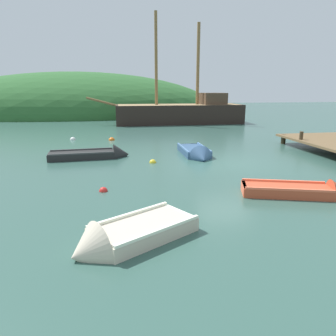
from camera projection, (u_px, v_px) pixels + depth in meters
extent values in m
plane|color=#33564C|center=(225.00, 163.00, 14.34)|extent=(120.00, 120.00, 0.00)
cylinder|color=#433421|center=(283.00, 144.00, 19.33)|extent=(0.28, 0.28, 1.17)
cylinder|color=#433421|center=(301.00, 136.00, 17.23)|extent=(0.20, 0.20, 0.45)
ellipsoid|color=#2D602D|center=(78.00, 114.00, 41.41)|extent=(38.55, 19.11, 10.95)
cube|color=black|center=(179.00, 118.00, 30.57)|extent=(12.26, 3.82, 2.62)
cube|color=#997A51|center=(179.00, 105.00, 30.25)|extent=(11.77, 3.52, 0.10)
cylinder|color=olive|center=(102.00, 102.00, 28.98)|extent=(2.95, 0.21, 0.97)
cylinder|color=olive|center=(156.00, 59.00, 28.85)|extent=(0.28, 0.28, 8.31)
cylinder|color=olive|center=(198.00, 65.00, 29.61)|extent=(0.30, 0.30, 7.48)
cube|color=#4C3828|center=(213.00, 99.00, 30.66)|extent=(2.21, 2.65, 1.10)
cube|color=#335175|center=(194.00, 152.00, 16.28)|extent=(1.23, 2.67, 0.43)
cone|color=#335175|center=(202.00, 159.00, 14.69)|extent=(1.16, 0.68, 1.16)
cube|color=#4F75A1|center=(188.00, 146.00, 17.49)|extent=(1.10, 0.13, 0.30)
cube|color=#4F75A1|center=(196.00, 151.00, 15.80)|extent=(1.12, 0.19, 0.05)
cube|color=#4F75A1|center=(191.00, 147.00, 16.69)|extent=(1.12, 0.19, 0.05)
cube|color=#4F75A1|center=(183.00, 148.00, 16.13)|extent=(0.10, 2.61, 0.07)
cube|color=#4F75A1|center=(204.00, 147.00, 16.31)|extent=(0.10, 2.61, 0.07)
cube|color=black|center=(82.00, 156.00, 15.18)|extent=(3.17, 1.35, 0.44)
cone|color=black|center=(121.00, 155.00, 15.62)|extent=(0.82, 1.13, 1.09)
cube|color=#3B3B3B|center=(49.00, 157.00, 14.83)|extent=(0.19, 1.04, 0.31)
cube|color=#3B3B3B|center=(93.00, 153.00, 15.27)|extent=(0.25, 1.06, 0.05)
cube|color=#3B3B3B|center=(70.00, 154.00, 15.02)|extent=(0.25, 1.06, 0.05)
cube|color=#3B3B3B|center=(81.00, 154.00, 14.62)|extent=(3.04, 0.28, 0.07)
cube|color=#3B3B3B|center=(82.00, 149.00, 15.62)|extent=(3.04, 0.28, 0.07)
cube|color=#C64C2D|center=(285.00, 192.00, 9.97)|extent=(2.89, 1.76, 0.41)
cube|color=#FF6E48|center=(244.00, 189.00, 10.12)|extent=(0.38, 0.89, 0.29)
cube|color=#FF6E48|center=(301.00, 188.00, 9.87)|extent=(0.44, 0.93, 0.05)
cube|color=#FF6E48|center=(271.00, 187.00, 9.99)|extent=(0.44, 0.93, 0.05)
cube|color=#FF6E48|center=(290.00, 190.00, 9.47)|extent=(2.57, 0.87, 0.07)
cube|color=#FF6E48|center=(283.00, 181.00, 10.35)|extent=(2.57, 0.87, 0.07)
cube|color=beige|center=(144.00, 232.00, 7.17)|extent=(2.65, 2.27, 0.45)
cone|color=beige|center=(85.00, 253.00, 6.24)|extent=(1.12, 1.32, 1.18)
cube|color=white|center=(180.00, 217.00, 7.86)|extent=(0.67, 1.02, 0.31)
cube|color=white|center=(129.00, 230.00, 6.87)|extent=(0.74, 1.07, 0.05)
cube|color=white|center=(158.00, 221.00, 7.39)|extent=(0.74, 1.07, 0.05)
cube|color=white|center=(130.00, 214.00, 7.54)|extent=(2.01, 1.25, 0.07)
cube|color=white|center=(160.00, 230.00, 6.68)|extent=(2.01, 1.25, 0.07)
sphere|color=orange|center=(112.00, 140.00, 20.56)|extent=(0.39, 0.39, 0.39)
sphere|color=red|center=(103.00, 191.00, 10.34)|extent=(0.29, 0.29, 0.29)
sphere|color=white|center=(73.00, 140.00, 20.73)|extent=(0.37, 0.37, 0.37)
sphere|color=yellow|center=(153.00, 163.00, 14.32)|extent=(0.32, 0.32, 0.32)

